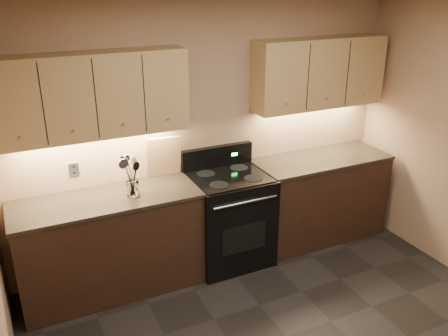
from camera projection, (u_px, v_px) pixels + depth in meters
The scene contains 14 objects.
wall_back at pixel (208, 131), 4.65m from camera, with size 4.00×0.04×2.60m, color tan.
counter_left at pixel (111, 244), 4.28m from camera, with size 1.62×0.62×0.93m.
counter_right at pixel (318, 197), 5.18m from camera, with size 1.46×0.62×0.93m.
stove at pixel (229, 217), 4.73m from camera, with size 0.76×0.68×1.14m.
upper_cab_left at pixel (92, 96), 3.90m from camera, with size 1.60×0.30×0.70m, color tan.
upper_cab_right at pixel (319, 73), 4.81m from camera, with size 1.44×0.30×0.70m, color tan.
outlet_plate at pixel (74, 170), 4.20m from camera, with size 0.09×0.01×0.12m, color #B2B5BA.
utensil_crock at pixel (133, 189), 4.13m from camera, with size 0.14×0.14×0.14m.
cutting_board at pixel (164, 156), 4.48m from camera, with size 0.33×0.02×0.41m, color tan.
wooden_spoon at pixel (128, 178), 4.05m from camera, with size 0.06×0.06×0.33m, color tan, non-canonical shape.
black_spoon at pixel (131, 177), 4.11m from camera, with size 0.06×0.06×0.29m, color black, non-canonical shape.
black_turner at pixel (133, 174), 4.07m from camera, with size 0.08×0.08×0.37m, color black, non-canonical shape.
steel_spatula at pixel (135, 172), 4.09m from camera, with size 0.08×0.08×0.39m, color silver, non-canonical shape.
steel_skimmer at pixel (136, 174), 4.09m from camera, with size 0.09×0.09×0.35m, color silver, non-canonical shape.
Camera 1 is at (-1.77, -2.08, 2.71)m, focal length 38.00 mm.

